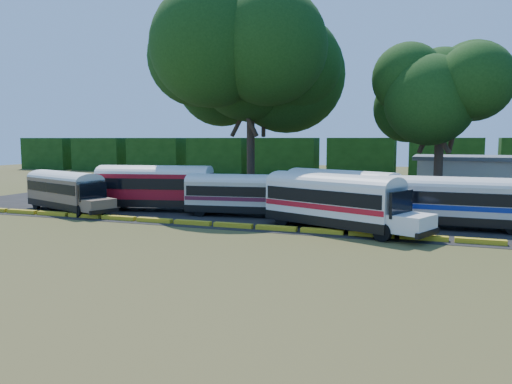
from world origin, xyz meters
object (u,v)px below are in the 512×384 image
(tree_west, at_px, (251,62))
(bus_white_red, at_px, (335,198))
(bus_red, at_px, (158,185))
(bus_cream_west, at_px, (242,192))
(bus_beige, at_px, (66,189))

(tree_west, bearing_deg, bus_white_red, -53.15)
(bus_red, relative_size, tree_west, 0.60)
(bus_red, xyz_separation_m, tree_west, (3.57, 11.91, 11.33))
(bus_cream_west, height_order, tree_west, tree_west)
(bus_red, relative_size, bus_white_red, 1.03)
(bus_red, bearing_deg, tree_west, 61.20)
(tree_west, bearing_deg, bus_beige, -124.48)
(bus_beige, bearing_deg, tree_west, 76.45)
(bus_beige, xyz_separation_m, bus_cream_west, (14.17, 2.73, -0.05))
(bus_beige, height_order, bus_cream_west, bus_beige)
(bus_cream_west, height_order, bus_white_red, bus_white_red)
(bus_red, bearing_deg, bus_white_red, -25.95)
(bus_beige, xyz_separation_m, bus_red, (6.70, 3.05, 0.27))
(bus_cream_west, relative_size, tree_west, 0.51)
(bus_cream_west, bearing_deg, tree_west, 99.93)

